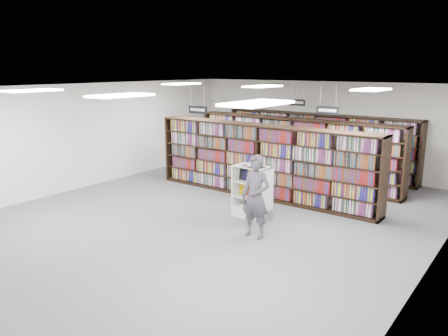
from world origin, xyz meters
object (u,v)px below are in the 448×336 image
Objects in this scene: bookshelf_row_near at (261,161)px; endcap_display at (253,200)px; open_book at (253,165)px; shopper at (256,197)px.

bookshelf_row_near is 5.27× the size of endcap_display.
shopper reaches higher than open_book.
shopper is at bearing -37.78° from open_book.
endcap_display is at bearing -64.12° from bookshelf_row_near.
bookshelf_row_near reaches higher than endcap_display.
open_book is at bearing 124.69° from shopper.
open_book is (0.05, -0.09, 0.90)m from endcap_display.
shopper is at bearing -60.18° from bookshelf_row_near.
bookshelf_row_near is 3.80× the size of shopper.
open_book is at bearing -63.90° from bookshelf_row_near.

